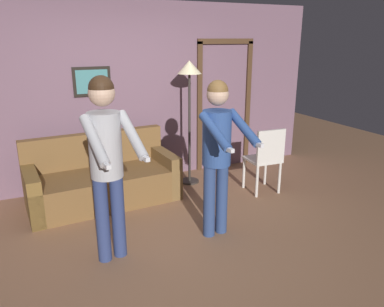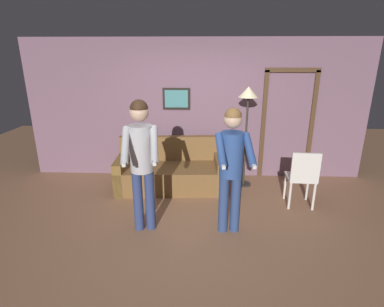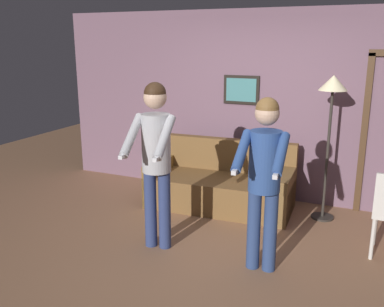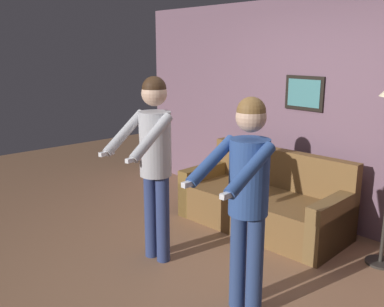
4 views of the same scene
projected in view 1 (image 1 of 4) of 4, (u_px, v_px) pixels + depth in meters
The scene contains 7 objects.
ground_plane at pixel (170, 238), 4.08m from camera, with size 12.00×12.00×0.00m, color #956949.
back_wall_assembly at pixel (120, 95), 5.36m from camera, with size 6.40×0.10×2.60m.
couch at pixel (103, 181), 4.94m from camera, with size 1.95×0.96×0.87m.
torchiere_lamp at pixel (189, 82), 5.23m from camera, with size 0.34×0.34×1.79m.
person_standing_left at pixel (107, 153), 3.39m from camera, with size 0.50×0.69×1.78m.
person_standing_right at pixel (218, 145), 3.87m from camera, with size 0.47×0.69×1.69m.
dining_chair_distant at pixel (266, 157), 5.13m from camera, with size 0.44×0.44×0.93m.
Camera 1 is at (-1.31, -3.38, 2.09)m, focal length 35.00 mm.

